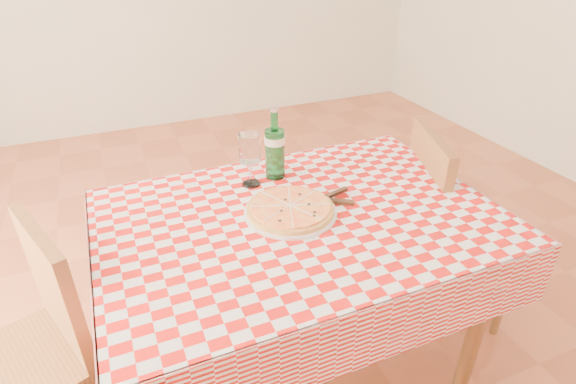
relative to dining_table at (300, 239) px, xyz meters
name	(u,v)px	position (x,y,z in m)	size (l,w,h in m)	color
dining_table	(300,239)	(0.00, 0.00, 0.00)	(1.20, 0.80, 0.75)	brown
tablecloth	(301,216)	(0.00, 0.00, 0.09)	(1.30, 0.90, 0.01)	#9F0D09
chair_near	(443,218)	(0.71, 0.08, -0.15)	(0.52, 0.52, 0.89)	brown
chair_far	(35,339)	(-0.86, 0.06, -0.17)	(0.49, 0.49, 0.85)	brown
pizza_plate	(290,208)	(-0.03, 0.02, 0.12)	(0.31, 0.31, 0.04)	gold
water_bottle	(275,143)	(0.02, 0.29, 0.23)	(0.08, 0.08, 0.27)	#1B6D2E
wine_glass	(250,160)	(-0.08, 0.26, 0.20)	(0.08, 0.08, 0.20)	silver
cutlery	(325,199)	(0.11, 0.04, 0.11)	(0.25, 0.21, 0.03)	silver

